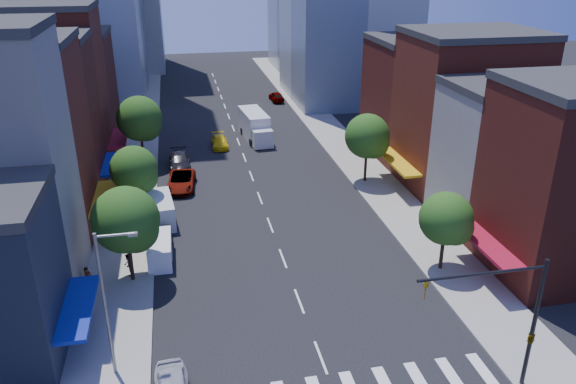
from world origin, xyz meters
name	(u,v)px	position (x,y,z in m)	size (l,w,h in m)	color
ground	(321,357)	(0.00, 0.00, 0.00)	(220.00, 220.00, 0.00)	black
sidewalk_left	(137,153)	(-12.50, 40.00, 0.07)	(5.00, 120.00, 0.15)	gray
sidewalk_right	(337,140)	(12.50, 40.00, 0.07)	(5.00, 120.00, 0.15)	gray
bldg_left_2	(7,146)	(-21.00, 20.50, 8.00)	(12.00, 9.00, 16.00)	maroon
bldg_left_3	(31,123)	(-21.00, 29.00, 7.50)	(12.00, 8.00, 15.00)	#521D14
bldg_left_4	(46,92)	(-21.00, 37.50, 8.50)	(12.00, 9.00, 17.00)	maroon
bldg_left_5	(63,90)	(-21.00, 47.00, 6.50)	(12.00, 10.00, 13.00)	#521D14
bldg_right_1	(513,157)	(21.00, 15.00, 6.00)	(12.00, 8.00, 12.00)	beige
bldg_right_2	(465,113)	(21.00, 24.00, 7.50)	(12.00, 10.00, 15.00)	maroon
bldg_right_3	(423,99)	(21.00, 34.00, 6.50)	(12.00, 10.00, 13.00)	#521D14
traffic_signal	(524,326)	(9.94, -4.50, 4.16)	(7.24, 2.24, 8.00)	black
streetlight	(108,296)	(-11.81, 1.00, 5.28)	(2.25, 0.25, 9.00)	slate
tree_left_near	(128,222)	(-11.35, 10.92, 4.87)	(4.80, 4.80, 7.30)	black
tree_left_mid	(136,171)	(-11.35, 21.92, 4.53)	(4.20, 4.20, 6.65)	black
tree_left_far	(141,120)	(-11.35, 35.92, 5.20)	(5.00, 5.00, 7.75)	black
tree_right_near	(448,221)	(11.65, 7.92, 4.19)	(4.00, 4.00, 6.20)	black
tree_right_far	(369,138)	(11.65, 25.92, 4.86)	(4.60, 4.60, 7.20)	black
parked_car_second	(160,241)	(-9.50, 15.38, 0.77)	(1.63, 4.68, 1.54)	black
parked_car_third	(181,181)	(-7.50, 28.00, 0.80)	(2.67, 5.79, 1.61)	#999999
parked_car_rear	(180,161)	(-7.50, 34.11, 0.80)	(2.25, 5.55, 1.61)	black
cargo_van_near	(160,250)	(-9.50, 13.54, 0.94)	(1.85, 4.47, 1.90)	white
cargo_van_far	(161,211)	(-9.49, 20.55, 1.13)	(2.66, 5.55, 2.28)	silver
taxi	(220,142)	(-2.49, 40.42, 0.68)	(1.90, 4.67, 1.35)	yellow
traffic_car_oncoming	(251,123)	(2.46, 47.42, 0.72)	(1.53, 4.38, 1.44)	black
traffic_car_far	(276,96)	(8.50, 61.47, 0.78)	(1.83, 4.56, 1.55)	#999999
box_truck	(255,127)	(2.29, 42.67, 1.65)	(3.39, 8.88, 3.49)	silver
pedestrian_near	(88,278)	(-14.50, 10.26, 1.04)	(0.65, 0.42, 1.77)	#999999
pedestrian_far	(128,265)	(-11.78, 11.66, 1.02)	(0.85, 0.66, 1.74)	#999999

